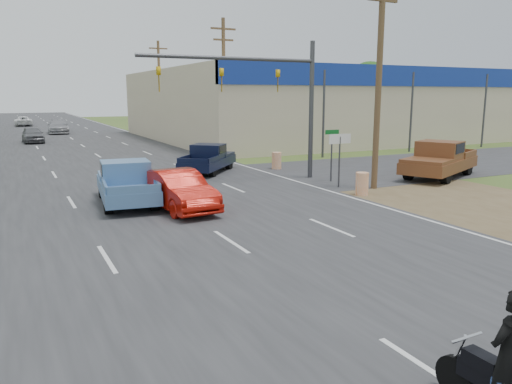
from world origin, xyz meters
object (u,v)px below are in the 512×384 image
rider (509,364)px  brown_pickup (439,159)px  distant_car_grey (33,135)px  navy_pickup (209,158)px  distant_car_white (23,121)px  blue_pickup (126,182)px  distant_car_silver (58,127)px  red_convertible (179,191)px

rider → brown_pickup: (14.70, 15.27, 0.07)m
distant_car_grey → brown_pickup: bearing=-61.4°
rider → navy_pickup: size_ratio=0.38×
distant_car_white → rider: bearing=92.3°
blue_pickup → distant_car_white: (-2.02, 57.93, -0.21)m
blue_pickup → navy_pickup: bearing=52.3°
navy_pickup → distant_car_silver: 35.01m
distant_car_grey → rider: bearing=-87.5°
brown_pickup → distant_car_grey: (-18.20, 31.00, -0.24)m
navy_pickup → brown_pickup: 12.47m
distant_car_silver → distant_car_white: (-3.10, 17.01, -0.11)m
distant_car_white → distant_car_silver: bearing=100.0°
blue_pickup → distant_car_grey: bearing=99.9°
blue_pickup → brown_pickup: bearing=2.5°
rider → brown_pickup: bearing=-135.5°
distant_car_grey → navy_pickup: bearing=-73.2°
blue_pickup → brown_pickup: brown_pickup is taller
navy_pickup → distant_car_white: navy_pickup is taller
red_convertible → distant_car_white: bearing=88.5°
brown_pickup → distant_car_grey: size_ratio=1.44×
blue_pickup → distant_car_grey: blue_pickup is taller
red_convertible → distant_car_silver: (-0.44, 43.01, 0.03)m
rider → navy_pickup: (4.53, 22.49, -0.11)m
blue_pickup → distant_car_grey: 30.11m
navy_pickup → distant_car_white: bearing=139.5°
navy_pickup → brown_pickup: brown_pickup is taller
brown_pickup → distant_car_grey: bearing=5.5°
red_convertible → distant_car_silver: bearing=85.7°
rider → distant_car_grey: (-3.50, 46.27, -0.18)m
blue_pickup → distant_car_silver: 40.94m
blue_pickup → navy_pickup: size_ratio=1.11×
blue_pickup → distant_car_silver: blue_pickup is taller
rider → distant_car_white: bearing=-89.0°
rider → distant_car_silver: bearing=-91.3°
rider → distant_car_white: rider is taller
rider → blue_pickup: (-1.43, 16.24, -0.04)m
rider → brown_pickup: size_ratio=0.29×
red_convertible → distant_car_silver: 43.01m
red_convertible → distant_car_grey: bearing=91.5°
distant_car_silver → distant_car_white: size_ratio=1.12×
red_convertible → blue_pickup: blue_pickup is taller
navy_pickup → brown_pickup: size_ratio=0.78×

